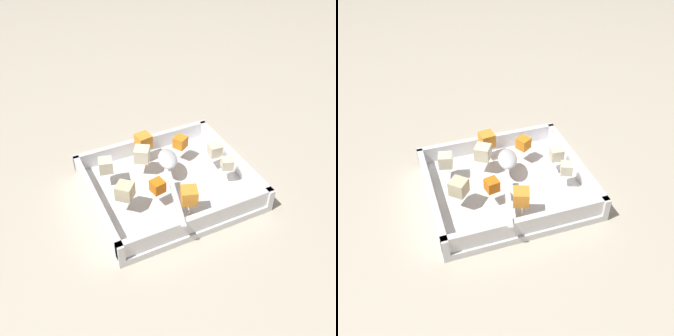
# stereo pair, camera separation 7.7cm
# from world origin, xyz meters

# --- Properties ---
(ground_plane) EXTENTS (4.00, 4.00, 0.00)m
(ground_plane) POSITION_xyz_m (0.00, 0.00, 0.00)
(ground_plane) COLOR #BCB29E
(baking_dish) EXTENTS (0.31, 0.27, 0.05)m
(baking_dish) POSITION_xyz_m (-0.01, 0.00, 0.01)
(baking_dish) COLOR silver
(baking_dish) RESTS_ON ground_plane
(carrot_chunk_rim_edge) EXTENTS (0.03, 0.03, 0.03)m
(carrot_chunk_rim_edge) POSITION_xyz_m (-0.02, 0.10, 0.07)
(carrot_chunk_rim_edge) COLOR orange
(carrot_chunk_rim_edge) RESTS_ON baking_dish
(carrot_chunk_corner_ne) EXTENTS (0.04, 0.04, 0.03)m
(carrot_chunk_corner_ne) POSITION_xyz_m (-0.01, -0.09, 0.06)
(carrot_chunk_corner_ne) COLOR orange
(carrot_chunk_corner_ne) RESTS_ON baking_dish
(carrot_chunk_front_center) EXTENTS (0.03, 0.03, 0.02)m
(carrot_chunk_front_center) POSITION_xyz_m (0.05, 0.07, 0.06)
(carrot_chunk_front_center) COLOR orange
(carrot_chunk_front_center) RESTS_ON baking_dish
(carrot_chunk_mid_left) EXTENTS (0.03, 0.03, 0.02)m
(carrot_chunk_mid_left) POSITION_xyz_m (-0.05, -0.04, 0.06)
(carrot_chunk_mid_left) COLOR orange
(carrot_chunk_mid_left) RESTS_ON baking_dish
(potato_chunk_back_center) EXTENTS (0.03, 0.03, 0.02)m
(potato_chunk_back_center) POSITION_xyz_m (0.10, 0.01, 0.06)
(potato_chunk_back_center) COLOR beige
(potato_chunk_back_center) RESTS_ON baking_dish
(potato_chunk_near_left) EXTENTS (0.04, 0.04, 0.03)m
(potato_chunk_near_left) POSITION_xyz_m (-0.11, -0.03, 0.06)
(potato_chunk_near_left) COLOR beige
(potato_chunk_near_left) RESTS_ON baking_dish
(potato_chunk_far_left) EXTENTS (0.04, 0.04, 0.03)m
(potato_chunk_far_left) POSITION_xyz_m (-0.04, 0.06, 0.07)
(potato_chunk_far_left) COLOR beige
(potato_chunk_far_left) RESTS_ON baking_dish
(potato_chunk_near_spoon) EXTENTS (0.03, 0.03, 0.02)m
(potato_chunk_near_spoon) POSITION_xyz_m (0.10, -0.04, 0.06)
(potato_chunk_near_spoon) COLOR beige
(potato_chunk_near_spoon) RESTS_ON baking_dish
(potato_chunk_center) EXTENTS (0.03, 0.03, 0.03)m
(potato_chunk_center) POSITION_xyz_m (-0.12, 0.06, 0.06)
(potato_chunk_center) COLOR beige
(potato_chunk_center) RESTS_ON baking_dish
(serving_spoon) EXTENTS (0.08, 0.21, 0.02)m
(serving_spoon) POSITION_xyz_m (-0.01, 0.02, 0.06)
(serving_spoon) COLOR silver
(serving_spoon) RESTS_ON baking_dish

